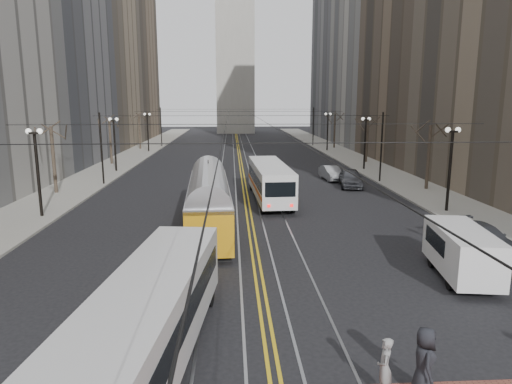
{
  "coord_description": "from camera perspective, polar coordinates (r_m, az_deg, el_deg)",
  "views": [
    {
      "loc": [
        -1.14,
        -11.95,
        7.55
      ],
      "look_at": [
        0.1,
        10.94,
        3.0
      ],
      "focal_mm": 32.0,
      "sensor_mm": 36.0,
      "label": 1
    }
  ],
  "objects": [
    {
      "name": "ground",
      "position": [
        14.19,
        2.13,
        -20.95
      ],
      "size": [
        260.0,
        260.0,
        0.0
      ],
      "primitive_type": "plane",
      "color": "black",
      "rests_on": "ground"
    },
    {
      "name": "sidewalk_left",
      "position": [
        59.09,
        -16.67,
        3.49
      ],
      "size": [
        5.0,
        140.0,
        0.15
      ],
      "primitive_type": "cube",
      "color": "gray",
      "rests_on": "ground"
    },
    {
      "name": "sidewalk_right",
      "position": [
        59.67,
        12.65,
        3.76
      ],
      "size": [
        5.0,
        140.0,
        0.15
      ],
      "primitive_type": "cube",
      "color": "gray",
      "rests_on": "ground"
    },
    {
      "name": "streetcar_rails",
      "position": [
        57.46,
        -1.94,
        3.68
      ],
      "size": [
        4.8,
        130.0,
        0.02
      ],
      "primitive_type": "cube",
      "color": "gray",
      "rests_on": "ground"
    },
    {
      "name": "centre_lines",
      "position": [
        57.46,
        -1.94,
        3.68
      ],
      "size": [
        0.42,
        130.0,
        0.01
      ],
      "primitive_type": "cube",
      "color": "gold",
      "rests_on": "ground"
    },
    {
      "name": "building_left_mid",
      "position": [
        63.57,
        -27.12,
        18.61
      ],
      "size": [
        16.0,
        20.0,
        34.0
      ],
      "primitive_type": "cube",
      "color": "slate",
      "rests_on": "ground"
    },
    {
      "name": "building_left_far",
      "position": [
        101.7,
        -17.81,
        17.75
      ],
      "size": [
        16.0,
        20.0,
        40.0
      ],
      "primitive_type": "cube",
      "color": "brown",
      "rests_on": "ground"
    },
    {
      "name": "building_right_mid",
      "position": [
        64.48,
        22.61,
        18.84
      ],
      "size": [
        16.0,
        20.0,
        34.0
      ],
      "primitive_type": "cube",
      "color": "brown",
      "rests_on": "ground"
    },
    {
      "name": "building_right_far",
      "position": [
        102.27,
        12.65,
        17.97
      ],
      "size": [
        16.0,
        20.0,
        40.0
      ],
      "primitive_type": "cube",
      "color": "slate",
      "rests_on": "ground"
    },
    {
      "name": "lamp_posts",
      "position": [
        41.0,
        -1.49,
        4.57
      ],
      "size": [
        27.6,
        57.2,
        5.6
      ],
      "color": "black",
      "rests_on": "ground"
    },
    {
      "name": "street_trees",
      "position": [
        47.46,
        -1.72,
        5.48
      ],
      "size": [
        31.68,
        53.28,
        5.6
      ],
      "color": "#382D23",
      "rests_on": "ground"
    },
    {
      "name": "trolley_wires",
      "position": [
        46.95,
        -1.71,
        6.61
      ],
      "size": [
        25.96,
        120.0,
        6.6
      ],
      "color": "black",
      "rests_on": "ground"
    },
    {
      "name": "transit_bus",
      "position": [
        13.66,
        -13.21,
        -16.01
      ],
      "size": [
        3.52,
        11.12,
        2.73
      ],
      "primitive_type": "cube",
      "rotation": [
        0.0,
        0.0,
        -0.12
      ],
      "color": "#BBBBBB",
      "rests_on": "ground"
    },
    {
      "name": "streetcar",
      "position": [
        27.13,
        -5.9,
        -1.78
      ],
      "size": [
        2.92,
        12.57,
        2.94
      ],
      "primitive_type": "cube",
      "rotation": [
        0.0,
        0.0,
        0.05
      ],
      "color": "#CA8A11",
      "rests_on": "ground"
    },
    {
      "name": "rear_bus",
      "position": [
        35.24,
        1.73,
        1.21
      ],
      "size": [
        2.84,
        11.0,
        2.85
      ],
      "primitive_type": "cube",
      "rotation": [
        0.0,
        0.0,
        0.04
      ],
      "color": "silver",
      "rests_on": "ground"
    },
    {
      "name": "cargo_van",
      "position": [
        21.69,
        24.28,
        -7.1
      ],
      "size": [
        2.61,
        5.21,
        2.21
      ],
      "primitive_type": "cube",
      "rotation": [
        0.0,
        0.0,
        -0.14
      ],
      "color": "white",
      "rests_on": "ground"
    },
    {
      "name": "sedan_grey",
      "position": [
        41.91,
        11.73,
        1.74
      ],
      "size": [
        2.61,
        4.99,
        1.62
      ],
      "primitive_type": "imported",
      "rotation": [
        0.0,
        0.0,
        -0.15
      ],
      "color": "#3C3E43",
      "rests_on": "ground"
    },
    {
      "name": "sedan_silver",
      "position": [
        45.29,
        9.39,
        2.36
      ],
      "size": [
        1.88,
        4.29,
        1.37
      ],
      "primitive_type": "imported",
      "rotation": [
        0.0,
        0.0,
        0.1
      ],
      "color": "#94979B",
      "rests_on": "ground"
    },
    {
      "name": "sedan_parked",
      "position": [
        26.4,
        26.5,
        -5.11
      ],
      "size": [
        2.38,
        4.74,
        1.32
      ],
      "primitive_type": "imported",
      "rotation": [
        0.0,
        0.0,
        0.12
      ],
      "color": "#404348",
      "rests_on": "ground"
    },
    {
      "name": "pedestrian_a",
      "position": [
        13.31,
        20.29,
        -19.27
      ],
      "size": [
        0.76,
        1.01,
        1.87
      ],
      "primitive_type": "imported",
      "rotation": [
        0.0,
        0.0,
        1.38
      ],
      "color": "black",
      "rests_on": "crosswalk_band"
    },
    {
      "name": "pedestrian_b",
      "position": [
        13.03,
        15.78,
        -20.35
      ],
      "size": [
        0.55,
        0.68,
        1.62
      ],
      "primitive_type": "imported",
      "rotation": [
        0.0,
        0.0,
        4.39
      ],
      "color": "gray",
      "rests_on": "crosswalk_band"
    }
  ]
}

